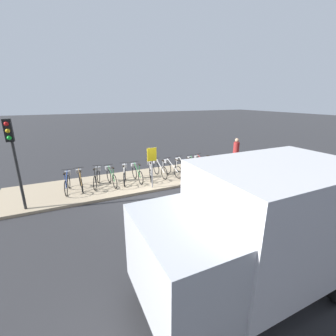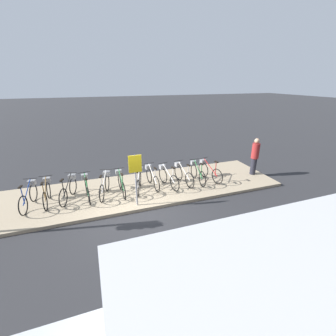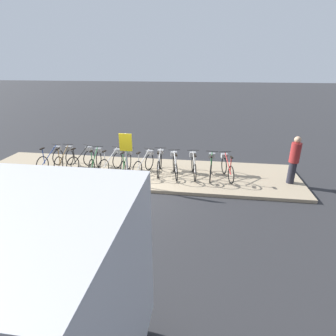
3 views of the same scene
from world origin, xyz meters
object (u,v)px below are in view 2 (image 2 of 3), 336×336
Objects in this scene: parked_bicycle_4 at (105,184)px; parked_bicycle_10 at (197,172)px; parked_bicycle_2 at (69,188)px; pedestrian at (255,156)px; parked_bicycle_1 at (47,192)px; parked_bicycle_8 at (167,176)px; parked_bicycle_5 at (121,183)px; parked_bicycle_11 at (209,170)px; parked_bicycle_6 at (139,180)px; parked_bicycle_0 at (29,195)px; parked_bicycle_3 at (87,187)px; parked_bicycle_7 at (152,177)px; sign_post at (135,172)px; parked_bicycle_9 at (183,174)px.

parked_bicycle_4 is 0.96× the size of parked_bicycle_10.
parked_bicycle_2 is 0.88× the size of pedestrian.
parked_bicycle_1 is at bearing -176.60° from parked_bicycle_2.
pedestrian is (8.81, -0.27, 0.48)m from parked_bicycle_1.
parked_bicycle_4 is at bearing -5.08° from parked_bicycle_2.
parked_bicycle_1 is at bearing 178.24° from pedestrian.
parked_bicycle_8 is at bearing -179.77° from parked_bicycle_10.
parked_bicycle_8 and parked_bicycle_10 have the same top height.
parked_bicycle_11 is at bearing 0.29° from parked_bicycle_5.
parked_bicycle_11 is at bearing -0.09° from parked_bicycle_6.
parked_bicycle_0 is 2.58m from parked_bicycle_4.
parked_bicycle_7 is (2.58, 0.15, 0.00)m from parked_bicycle_3.
parked_bicycle_8 is at bearing -0.62° from parked_bicycle_0.
parked_bicycle_6 is (2.00, 0.01, 0.00)m from parked_bicycle_3.
parked_bicycle_3 is 0.84× the size of sign_post.
parked_bicycle_3 and parked_bicycle_4 have the same top height.
parked_bicycle_5 is at bearing -179.71° from parked_bicycle_11.
parked_bicycle_4 is 1.00× the size of parked_bicycle_6.
parked_bicycle_4 is at bearing 179.72° from parked_bicycle_11.
parked_bicycle_3 is 0.92× the size of pedestrian.
parked_bicycle_7 is at bearing 0.77° from parked_bicycle_1.
pedestrian is at bearing -1.76° from parked_bicycle_1.
parked_bicycle_5 is at bearing 179.90° from parked_bicycle_10.
parked_bicycle_1 and parked_bicycle_2 have the same top height.
sign_post is (-5.79, -1.01, 0.37)m from pedestrian.
parked_bicycle_0 is 0.99× the size of parked_bicycle_10.
parked_bicycle_6 is at bearing 73.64° from sign_post.
parked_bicycle_0 is 1.01× the size of parked_bicycle_11.
parked_bicycle_1 is at bearing 157.09° from sign_post.
parked_bicycle_1 is 1.02× the size of parked_bicycle_8.
parked_bicycle_10 is at bearing -0.22° from parked_bicycle_3.
parked_bicycle_8 is (0.62, -0.18, 0.00)m from parked_bicycle_7.
parked_bicycle_0 is 1.92m from parked_bicycle_3.
parked_bicycle_10 is 0.85× the size of sign_post.
parked_bicycle_3 is 1.04× the size of parked_bicycle_4.
parked_bicycle_6 is 2.58m from parked_bicycle_10.
parked_bicycle_3 is 1.02× the size of parked_bicycle_11.
parked_bicycle_10 is at bearing -1.79° from parked_bicycle_2.
parked_bicycle_9 is (5.83, -0.00, 0.00)m from parked_bicycle_0.
parked_bicycle_3 and parked_bicycle_10 have the same top height.
sign_post reaches higher than parked_bicycle_11.
parked_bicycle_10 is at bearing 0.23° from parked_bicycle_8.
parked_bicycle_1 is 0.92× the size of pedestrian.
parked_bicycle_1 is at bearing 177.56° from parked_bicycle_5.
parked_bicycle_0 is at bearing 179.38° from parked_bicycle_8.
pedestrian is at bearing -1.23° from parked_bicycle_0.
parked_bicycle_10 is at bearing 176.97° from pedestrian.
parked_bicycle_2 and parked_bicycle_10 have the same top height.
parked_bicycle_4 is at bearing 179.97° from parked_bicycle_9.
parked_bicycle_8 is (3.83, -0.17, 0.00)m from parked_bicycle_2.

